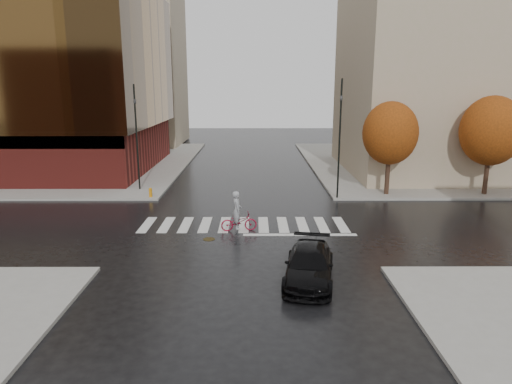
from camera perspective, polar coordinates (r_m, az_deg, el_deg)
ground at (r=25.41m, az=-1.53°, el=-4.44°), size 120.00×120.00×0.00m
sidewalk_nw at (r=50.68m, az=-25.44°, el=3.27°), size 30.00×30.00×0.15m
sidewalk_ne at (r=50.18m, az=23.86°, el=3.34°), size 30.00×30.00×0.15m
crosswalk at (r=25.89m, az=-1.51°, el=-4.10°), size 12.00×3.00×0.01m
office_glass at (r=47.87m, az=-29.07°, el=12.29°), size 27.00×19.00×16.00m
building_ne_tan at (r=44.37m, az=22.22°, el=14.14°), size 16.00×16.00×18.00m
building_nw_far at (r=63.47m, az=-15.89°, el=14.94°), size 14.00×12.00×20.00m
tree_ne_a at (r=33.13m, az=16.43°, el=7.05°), size 3.80×3.80×6.50m
tree_ne_b at (r=35.74m, az=27.34°, el=6.80°), size 4.20×4.20×6.89m
sedan at (r=18.63m, az=6.67°, el=-9.06°), size 2.63×4.90×1.35m
cyclist at (r=24.64m, az=-2.24°, el=-3.19°), size 2.01×0.93×2.20m
traffic_light_nw at (r=34.45m, az=-14.73°, el=7.51°), size 0.20×0.16×7.64m
traffic_light_ne at (r=31.17m, az=10.45°, el=7.62°), size 0.18×0.22×7.99m
fire_hydrant at (r=32.36m, az=-13.05°, el=0.01°), size 0.23×0.23×0.65m
manhole at (r=23.62m, az=-5.90°, el=-5.88°), size 0.69×0.69×0.01m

